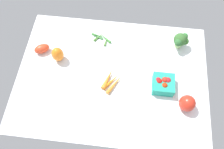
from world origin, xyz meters
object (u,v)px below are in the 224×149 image
berry_basket (163,84)px  okra_pile (101,38)px  broccoli_head (181,40)px  roma_tomato (42,49)px  bell_pepper_red (187,103)px  carrot_bunch (111,81)px  bell_pepper_orange (58,54)px

berry_basket → okra_pile: bearing=-36.9°
okra_pile → broccoli_head: 45.99cm
roma_tomato → bell_pepper_red: size_ratio=0.93×
carrot_bunch → broccoli_head: size_ratio=1.54×
okra_pile → broccoli_head: (-45.66, 0.40, 5.45)cm
berry_basket → roma_tomato: 70.75cm
broccoli_head → bell_pepper_red: broccoli_head is taller
roma_tomato → bell_pepper_orange: size_ratio=0.89×
bell_pepper_orange → berry_basket: bearing=169.7°
broccoli_head → roma_tomato: broccoli_head is taller
okra_pile → roma_tomato: size_ratio=1.55×
broccoli_head → bell_pepper_orange: (67.51, 16.59, -1.27)cm
okra_pile → broccoli_head: bearing=179.5°
broccoli_head → bell_pepper_red: (-2.88, 37.28, -1.47)cm
broccoli_head → roma_tomato: size_ratio=1.16×
berry_basket → bell_pepper_red: size_ratio=1.19×
okra_pile → bell_pepper_orange: (21.84, 16.99, 4.18)cm
broccoli_head → okra_pile: bearing=-0.5°
bell_pepper_red → okra_pile: bearing=-37.8°
berry_basket → broccoli_head: 28.79cm
berry_basket → roma_tomato: berry_basket is taller
carrot_bunch → bell_pepper_red: (-39.39, 9.66, 3.45)cm
broccoli_head → bell_pepper_orange: broccoli_head is taller
berry_basket → carrot_bunch: (27.62, 0.39, -2.16)cm
roma_tomato → bell_pepper_red: bearing=132.2°
okra_pile → carrot_bunch: bearing=108.1°
carrot_bunch → bell_pepper_red: bearing=166.2°
berry_basket → bell_pepper_orange: size_ratio=1.14×
okra_pile → bell_pepper_red: 61.58cm
carrot_bunch → roma_tomato: 44.26cm
okra_pile → bell_pepper_red: size_ratio=1.44×
berry_basket → bell_pepper_orange: bearing=-10.3°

